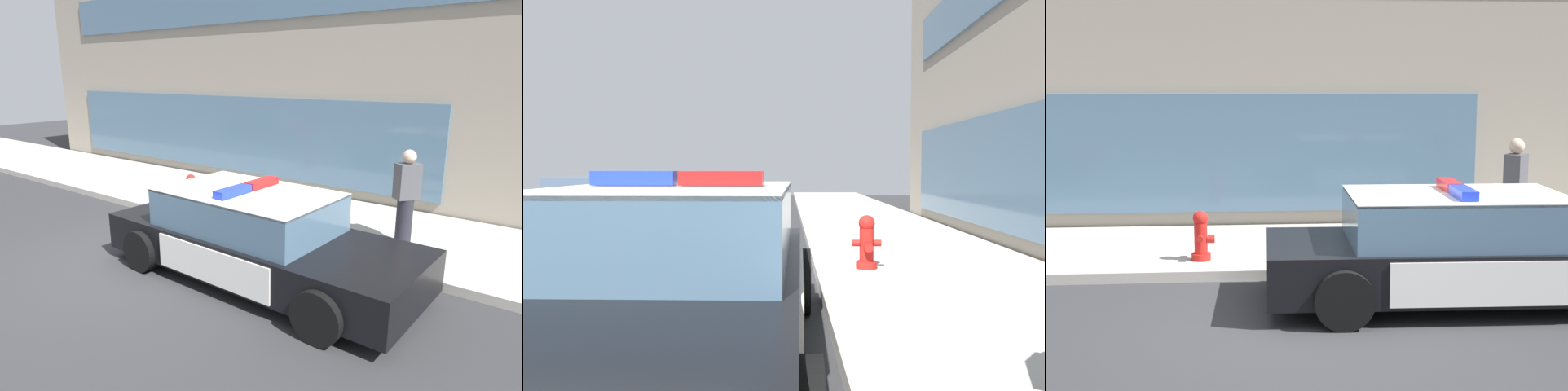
% 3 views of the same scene
% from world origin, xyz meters
% --- Properties ---
extents(ground, '(48.00, 48.00, 0.00)m').
position_xyz_m(ground, '(0.00, 0.00, 0.00)').
color(ground, '#303033').
extents(sidewalk, '(48.00, 3.34, 0.15)m').
position_xyz_m(sidewalk, '(0.00, 3.58, 0.07)').
color(sidewalk, '#B2ADA3').
rests_on(sidewalk, ground).
extents(storefront_building, '(21.34, 10.44, 6.89)m').
position_xyz_m(storefront_building, '(-0.37, 10.48, 3.44)').
color(storefront_building, gray).
rests_on(storefront_building, ground).
extents(police_cruiser, '(5.07, 2.20, 1.49)m').
position_xyz_m(police_cruiser, '(1.99, 0.67, 0.68)').
color(police_cruiser, black).
rests_on(police_cruiser, ground).
extents(fire_hydrant, '(0.34, 0.39, 0.73)m').
position_xyz_m(fire_hydrant, '(-1.37, 2.60, 0.50)').
color(fire_hydrant, red).
rests_on(fire_hydrant, sidewalk).
extents(pedestrian_on_sidewalk, '(0.45, 0.47, 1.71)m').
position_xyz_m(pedestrian_on_sidewalk, '(3.45, 3.06, 1.01)').
color(pedestrian_on_sidewalk, '#23232D').
rests_on(pedestrian_on_sidewalk, sidewalk).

